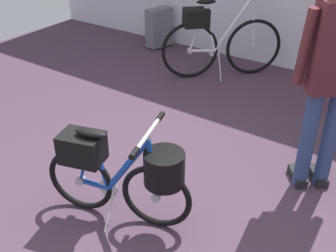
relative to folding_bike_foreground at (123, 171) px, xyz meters
The scene contains 5 objects.
ground_plane 0.46m from the folding_bike_foreground, 55.04° to the left, with size 8.08×8.08×0.00m, color #473342.
folding_bike_foreground is the anchor object (origin of this frame).
display_bike_left 2.61m from the folding_bike_foreground, 105.63° to the left, with size 1.06×1.02×1.00m.
visitor_near_wall 1.54m from the folding_bike_foreground, 50.08° to the left, with size 0.44×0.39×1.64m.
rolling_suitcase 3.50m from the folding_bike_foreground, 122.02° to the left, with size 0.26×0.39×0.83m.
Camera 1 is at (1.36, -1.82, 2.02)m, focal length 44.62 mm.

